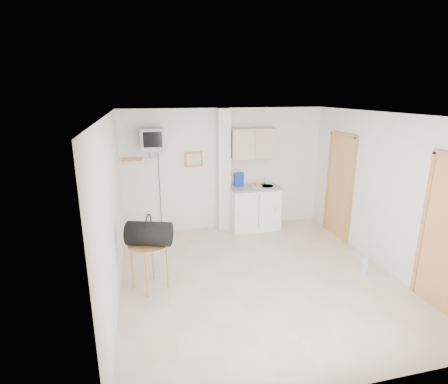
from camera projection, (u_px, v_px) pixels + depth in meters
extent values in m
plane|color=beige|center=(258.00, 277.00, 5.49)|extent=(4.50, 4.50, 0.00)
cube|color=white|center=(225.00, 170.00, 7.25)|extent=(4.20, 0.04, 2.50)
cube|color=white|center=(346.00, 276.00, 3.04)|extent=(4.20, 0.04, 2.50)
cube|color=white|center=(112.00, 212.00, 4.67)|extent=(0.04, 4.50, 2.50)
cube|color=white|center=(384.00, 192.00, 5.62)|extent=(0.04, 4.50, 2.50)
cube|color=white|center=(263.00, 114.00, 4.80)|extent=(4.20, 4.50, 0.04)
cube|color=white|center=(224.00, 171.00, 7.14)|extent=(0.25, 0.22, 2.50)
cube|color=#CD5F44|center=(194.00, 159.00, 7.02)|extent=(0.36, 0.03, 0.30)
cube|color=silver|center=(194.00, 159.00, 7.00)|extent=(0.28, 0.01, 0.22)
cube|color=#A27348|center=(132.00, 159.00, 6.72)|extent=(0.40, 0.05, 0.06)
cube|color=white|center=(210.00, 185.00, 7.25)|extent=(0.15, 0.02, 0.08)
cylinder|color=#A27348|center=(124.00, 161.00, 6.64)|extent=(0.02, 0.08, 0.02)
cylinder|color=#A27348|center=(132.00, 161.00, 6.67)|extent=(0.02, 0.08, 0.02)
cylinder|color=#A27348|center=(140.00, 160.00, 6.70)|extent=(0.02, 0.08, 0.02)
cube|color=olive|center=(339.00, 187.00, 6.85)|extent=(0.04, 0.75, 2.00)
cube|color=olive|center=(339.00, 187.00, 6.85)|extent=(0.06, 0.87, 2.06)
cube|color=white|center=(255.00, 209.00, 7.35)|extent=(1.00, 0.55, 0.88)
cube|color=gray|center=(255.00, 187.00, 7.22)|extent=(1.03, 0.58, 0.04)
cylinder|color=#B7B7BA|center=(266.00, 187.00, 7.28)|extent=(0.30, 0.30, 0.05)
cylinder|color=#B7B7BA|center=(264.00, 180.00, 7.38)|extent=(0.02, 0.02, 0.16)
cylinder|color=#B7B7BA|center=(265.00, 178.00, 7.30)|extent=(0.02, 0.13, 0.02)
cube|color=#C1B698|center=(253.00, 143.00, 7.07)|extent=(0.90, 0.32, 0.60)
cube|color=#1327AC|center=(239.00, 180.00, 7.19)|extent=(0.19, 0.07, 0.29)
cylinder|color=white|center=(257.00, 186.00, 7.20)|extent=(0.22, 0.22, 0.01)
sphere|color=tan|center=(257.00, 184.00, 7.19)|extent=(0.11, 0.11, 0.11)
cube|color=slate|center=(153.00, 150.00, 6.64)|extent=(0.36, 0.32, 0.02)
cube|color=slate|center=(153.00, 153.00, 6.79)|extent=(0.10, 0.06, 0.20)
cube|color=#A0A0A2|center=(152.00, 139.00, 6.52)|extent=(0.44, 0.42, 0.40)
cube|color=black|center=(153.00, 140.00, 6.31)|extent=(0.34, 0.02, 0.28)
cylinder|color=black|center=(160.00, 192.00, 7.03)|extent=(0.01, 0.01, 1.73)
cylinder|color=#A27348|center=(149.00, 245.00, 4.99)|extent=(0.59, 0.59, 0.03)
cylinder|color=#A27348|center=(168.00, 267.00, 5.10)|extent=(0.04, 0.04, 0.68)
cylinder|color=#A27348|center=(153.00, 259.00, 5.33)|extent=(0.04, 0.04, 0.68)
cylinder|color=#A27348|center=(132.00, 267.00, 5.08)|extent=(0.04, 0.04, 0.68)
cylinder|color=#A27348|center=(147.00, 276.00, 4.84)|extent=(0.04, 0.04, 0.68)
cylinder|color=black|center=(149.00, 234.00, 4.90)|extent=(0.70, 0.52, 0.34)
torus|color=black|center=(148.00, 223.00, 4.86)|extent=(0.10, 0.25, 0.26)
cylinder|color=#A3C1DC|center=(365.00, 266.00, 5.51)|extent=(0.11, 0.11, 0.29)
cylinder|color=#A3C1DC|center=(366.00, 257.00, 5.47)|extent=(0.03, 0.03, 0.04)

